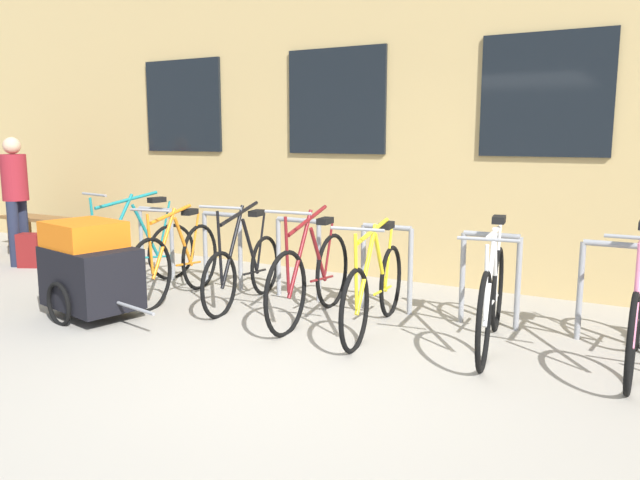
{
  "coord_description": "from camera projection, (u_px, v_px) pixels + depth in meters",
  "views": [
    {
      "loc": [
        2.41,
        -3.59,
        1.69
      ],
      "look_at": [
        -0.53,
        1.6,
        0.7
      ],
      "focal_mm": 35.2,
      "sensor_mm": 36.0,
      "label": 1
    }
  ],
  "objects": [
    {
      "name": "bicycle_white",
      "position": [
        492.0,
        298.0,
        5.04
      ],
      "size": [
        0.45,
        1.78,
        1.05
      ],
      "color": "black",
      "rests_on": "ground"
    },
    {
      "name": "bicycle_yellow",
      "position": [
        374.0,
        289.0,
        5.46
      ],
      "size": [
        0.44,
        1.76,
        1.0
      ],
      "color": "black",
      "rests_on": "ground"
    },
    {
      "name": "bicycle_orange",
      "position": [
        176.0,
        262.0,
        6.56
      ],
      "size": [
        0.46,
        1.68,
        1.01
      ],
      "color": "black",
      "rests_on": "ground"
    },
    {
      "name": "storefront_building",
      "position": [
        496.0,
        38.0,
        9.03
      ],
      "size": [
        28.0,
        5.31,
        6.18
      ],
      "color": "tan",
      "rests_on": "ground"
    },
    {
      "name": "bicycle_black",
      "position": [
        244.0,
        269.0,
        6.34
      ],
      "size": [
        0.44,
        1.61,
        1.07
      ],
      "color": "black",
      "rests_on": "ground"
    },
    {
      "name": "ground_plane",
      "position": [
        274.0,
        373.0,
        4.53
      ],
      "size": [
        42.0,
        42.0,
        0.0
      ],
      "primitive_type": "plane",
      "color": "#9E998E"
    },
    {
      "name": "bicycle_teal",
      "position": [
        135.0,
        253.0,
        7.1
      ],
      "size": [
        0.46,
        1.68,
        1.11
      ],
      "color": "black",
      "rests_on": "ground"
    },
    {
      "name": "bike_trailer",
      "position": [
        90.0,
        268.0,
        5.87
      ],
      "size": [
        1.48,
        0.77,
        0.92
      ],
      "color": "black",
      "rests_on": "ground"
    },
    {
      "name": "bicycle_pink",
      "position": [
        637.0,
        315.0,
        4.59
      ],
      "size": [
        0.44,
        1.74,
        1.07
      ],
      "color": "black",
      "rests_on": "ground"
    },
    {
      "name": "backpack",
      "position": [
        30.0,
        250.0,
        8.16
      ],
      "size": [
        0.34,
        0.3,
        0.44
      ],
      "primitive_type": "cube",
      "rotation": [
        0.0,
        0.0,
        0.46
      ],
      "color": "maroon",
      "rests_on": "ground"
    },
    {
      "name": "person_browsing",
      "position": [
        15.0,
        192.0,
        8.18
      ],
      "size": [
        0.32,
        0.34,
        1.68
      ],
      "color": "#1E2338",
      "rests_on": "ground"
    },
    {
      "name": "bike_rack",
      "position": [
        387.0,
        260.0,
        6.06
      ],
      "size": [
        6.54,
        0.05,
        0.85
      ],
      "color": "gray",
      "rests_on": "ground"
    },
    {
      "name": "wooden_bench",
      "position": [
        50.0,
        226.0,
        9.37
      ],
      "size": [
        1.84,
        0.4,
        0.49
      ],
      "color": "brown",
      "rests_on": "ground"
    },
    {
      "name": "bicycle_maroon",
      "position": [
        311.0,
        277.0,
        5.81
      ],
      "size": [
        0.44,
        1.75,
        1.08
      ],
      "color": "black",
      "rests_on": "ground"
    }
  ]
}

